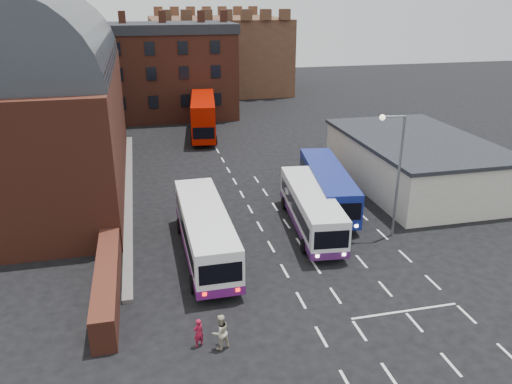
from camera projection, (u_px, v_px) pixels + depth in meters
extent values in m
plane|color=black|center=(297.00, 292.00, 27.87)|extent=(180.00, 180.00, 0.00)
cube|color=#602B1E|center=(46.00, 130.00, 41.79)|extent=(12.00, 28.00, 10.00)
cylinder|color=#1E2328|center=(37.00, 69.00, 39.95)|extent=(12.00, 26.00, 12.00)
cube|color=#602B1E|center=(107.00, 282.00, 27.20)|extent=(1.20, 10.00, 1.80)
cube|color=beige|center=(415.00, 163.00, 42.99)|extent=(10.00, 16.00, 4.00)
cube|color=#282B30|center=(418.00, 140.00, 42.22)|extent=(10.40, 16.40, 0.30)
cube|color=brown|center=(151.00, 76.00, 66.26)|extent=(22.00, 10.00, 11.00)
cube|color=brown|center=(217.00, 54.00, 86.73)|extent=(22.00, 22.00, 12.00)
cube|color=white|center=(205.00, 229.00, 31.20)|extent=(2.71, 11.54, 2.62)
cube|color=black|center=(205.00, 227.00, 31.14)|extent=(2.76, 10.34, 0.94)
cylinder|color=black|center=(180.00, 226.00, 34.70)|extent=(0.30, 1.05, 1.05)
cylinder|color=black|center=(193.00, 284.00, 27.70)|extent=(0.30, 1.05, 1.05)
cylinder|color=black|center=(217.00, 222.00, 35.27)|extent=(0.30, 1.05, 1.05)
cylinder|color=black|center=(239.00, 278.00, 28.27)|extent=(0.30, 1.05, 1.05)
cube|color=white|center=(311.00, 207.00, 34.81)|extent=(3.54, 10.91, 2.43)
cube|color=black|center=(311.00, 205.00, 34.76)|extent=(3.47, 9.72, 0.88)
cylinder|color=black|center=(341.00, 244.00, 32.25)|extent=(0.37, 1.00, 0.97)
cylinder|color=black|center=(315.00, 202.00, 38.91)|extent=(0.37, 1.00, 0.97)
cylinder|color=black|center=(304.00, 246.00, 31.97)|extent=(0.37, 1.00, 0.97)
cylinder|color=black|center=(284.00, 203.00, 38.62)|extent=(0.37, 1.00, 0.97)
cube|color=navy|center=(327.00, 185.00, 38.72)|extent=(4.25, 11.49, 2.55)
cube|color=black|center=(327.00, 183.00, 38.67)|extent=(4.13, 10.31, 0.92)
cylinder|color=black|center=(354.00, 218.00, 35.96)|extent=(0.44, 1.05, 1.02)
cylinder|color=black|center=(332.00, 182.00, 42.97)|extent=(0.44, 1.05, 1.02)
cylinder|color=black|center=(319.00, 219.00, 35.79)|extent=(0.44, 1.05, 1.02)
cylinder|color=black|center=(302.00, 183.00, 42.79)|extent=(0.44, 1.05, 1.02)
cube|color=#AC0E00|center=(203.00, 115.00, 57.88)|extent=(4.04, 11.66, 4.05)
cube|color=black|center=(203.00, 120.00, 58.09)|extent=(3.95, 10.48, 0.93)
cylinder|color=black|center=(216.00, 140.00, 55.38)|extent=(0.42, 1.07, 1.04)
cylinder|color=black|center=(214.00, 124.00, 62.49)|extent=(0.42, 1.07, 1.04)
cylinder|color=black|center=(192.00, 141.00, 55.14)|extent=(0.42, 1.07, 1.04)
cylinder|color=black|center=(193.00, 124.00, 62.25)|extent=(0.42, 1.07, 1.04)
cylinder|color=slate|center=(398.00, 178.00, 33.01)|extent=(0.17, 0.17, 8.36)
cylinder|color=slate|center=(394.00, 116.00, 31.42)|extent=(1.46, 0.32, 0.10)
sphere|color=#FFF2CC|center=(382.00, 117.00, 31.39)|extent=(0.38, 0.38, 0.38)
imported|color=maroon|center=(198.00, 333.00, 23.36)|extent=(0.64, 0.56, 1.48)
imported|color=beige|center=(220.00, 332.00, 23.17)|extent=(1.06, 0.95, 1.79)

